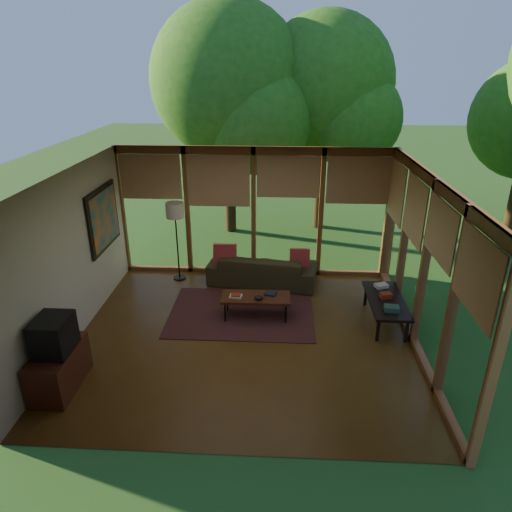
# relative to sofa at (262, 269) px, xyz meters

# --- Properties ---
(floor) EXTENTS (5.50, 5.50, 0.00)m
(floor) POSITION_rel_sofa_xyz_m (-0.20, -2.00, -0.32)
(floor) COLOR brown
(floor) RESTS_ON ground
(ceiling) EXTENTS (5.50, 5.50, 0.00)m
(ceiling) POSITION_rel_sofa_xyz_m (-0.20, -2.00, 2.38)
(ceiling) COLOR white
(ceiling) RESTS_ON ground
(wall_left) EXTENTS (0.04, 5.00, 2.70)m
(wall_left) POSITION_rel_sofa_xyz_m (-2.95, -2.00, 1.03)
(wall_left) COLOR beige
(wall_left) RESTS_ON ground
(wall_front) EXTENTS (5.50, 0.04, 2.70)m
(wall_front) POSITION_rel_sofa_xyz_m (-0.20, -4.50, 1.03)
(wall_front) COLOR beige
(wall_front) RESTS_ON ground
(window_wall_back) EXTENTS (5.50, 0.12, 2.70)m
(window_wall_back) POSITION_rel_sofa_xyz_m (-0.20, 0.50, 1.03)
(window_wall_back) COLOR brown
(window_wall_back) RESTS_ON ground
(window_wall_right) EXTENTS (0.12, 5.00, 2.70)m
(window_wall_right) POSITION_rel_sofa_xyz_m (2.55, -2.00, 1.03)
(window_wall_right) COLOR brown
(window_wall_right) RESTS_ON ground
(tree_nw) EXTENTS (3.73, 3.73, 5.65)m
(tree_nw) POSITION_rel_sofa_xyz_m (-0.98, 3.24, 3.46)
(tree_nw) COLOR #342413
(tree_nw) RESTS_ON ground
(tree_ne) EXTENTS (3.36, 3.36, 5.40)m
(tree_ne) POSITION_rel_sofa_xyz_m (1.40, 3.68, 3.39)
(tree_ne) COLOR #342413
(tree_ne) RESTS_ON ground
(rug) EXTENTS (2.59, 1.83, 0.01)m
(rug) POSITION_rel_sofa_xyz_m (-0.32, -1.26, -0.31)
(rug) COLOR maroon
(rug) RESTS_ON floor
(sofa) EXTENTS (2.26, 1.14, 0.63)m
(sofa) POSITION_rel_sofa_xyz_m (0.00, 0.00, 0.00)
(sofa) COLOR #352F1A
(sofa) RESTS_ON floor
(pillow_left) EXTENTS (0.46, 0.24, 0.48)m
(pillow_left) POSITION_rel_sofa_xyz_m (-0.75, -0.05, 0.29)
(pillow_left) COLOR maroon
(pillow_left) RESTS_ON sofa
(pillow_right) EXTENTS (0.39, 0.21, 0.41)m
(pillow_right) POSITION_rel_sofa_xyz_m (0.75, -0.05, 0.26)
(pillow_right) COLOR maroon
(pillow_right) RESTS_ON sofa
(ct_book_lower) EXTENTS (0.23, 0.18, 0.03)m
(ct_book_lower) POSITION_rel_sofa_xyz_m (-0.40, -1.43, 0.13)
(ct_book_lower) COLOR #BBB3AA
(ct_book_lower) RESTS_ON coffee_table
(ct_book_upper) EXTENTS (0.16, 0.12, 0.03)m
(ct_book_upper) POSITION_rel_sofa_xyz_m (-0.40, -1.43, 0.15)
(ct_book_upper) COLOR maroon
(ct_book_upper) RESTS_ON coffee_table
(ct_book_side) EXTENTS (0.23, 0.20, 0.03)m
(ct_book_side) POSITION_rel_sofa_xyz_m (0.20, -1.30, 0.12)
(ct_book_side) COLOR black
(ct_book_side) RESTS_ON coffee_table
(ct_bowl) EXTENTS (0.16, 0.16, 0.07)m
(ct_bowl) POSITION_rel_sofa_xyz_m (-0.00, -1.48, 0.15)
(ct_bowl) COLOR black
(ct_bowl) RESTS_ON coffee_table
(media_cabinet) EXTENTS (0.50, 1.00, 0.60)m
(media_cabinet) POSITION_rel_sofa_xyz_m (-2.67, -3.41, -0.02)
(media_cabinet) COLOR #4D2215
(media_cabinet) RESTS_ON floor
(television) EXTENTS (0.45, 0.55, 0.50)m
(television) POSITION_rel_sofa_xyz_m (-2.65, -3.41, 0.53)
(television) COLOR black
(television) RESTS_ON media_cabinet
(console_book_a) EXTENTS (0.25, 0.19, 0.08)m
(console_book_a) POSITION_rel_sofa_xyz_m (2.20, -1.82, 0.18)
(console_book_a) COLOR #2F5248
(console_book_a) RESTS_ON side_console
(console_book_b) EXTENTS (0.22, 0.18, 0.09)m
(console_book_b) POSITION_rel_sofa_xyz_m (2.20, -1.37, 0.18)
(console_book_b) COLOR maroon
(console_book_b) RESTS_ON side_console
(console_book_c) EXTENTS (0.27, 0.23, 0.06)m
(console_book_c) POSITION_rel_sofa_xyz_m (2.20, -0.97, 0.17)
(console_book_c) COLOR #BBB3AA
(console_book_c) RESTS_ON side_console
(floor_lamp) EXTENTS (0.36, 0.36, 1.65)m
(floor_lamp) POSITION_rel_sofa_xyz_m (-1.75, 0.12, 1.09)
(floor_lamp) COLOR black
(floor_lamp) RESTS_ON floor
(coffee_table) EXTENTS (1.20, 0.50, 0.43)m
(coffee_table) POSITION_rel_sofa_xyz_m (-0.05, -1.38, 0.08)
(coffee_table) COLOR #4D2215
(coffee_table) RESTS_ON floor
(side_console) EXTENTS (0.60, 1.40, 0.46)m
(side_console) POSITION_rel_sofa_xyz_m (2.20, -1.42, 0.09)
(side_console) COLOR black
(side_console) RESTS_ON floor
(wall_painting) EXTENTS (0.06, 1.35, 1.15)m
(wall_painting) POSITION_rel_sofa_xyz_m (-2.92, -0.60, 1.23)
(wall_painting) COLOR black
(wall_painting) RESTS_ON wall_left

